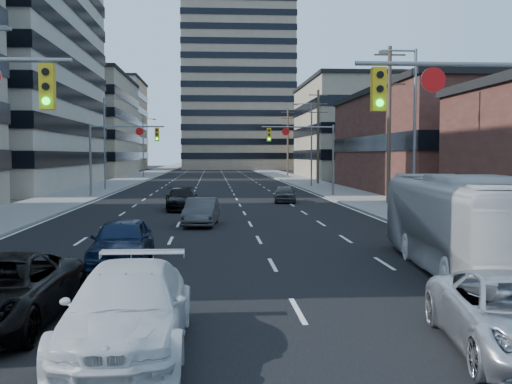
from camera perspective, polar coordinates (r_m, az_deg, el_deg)
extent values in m
cube|color=black|center=(138.08, -3.87, 1.89)|extent=(18.00, 300.00, 0.02)
cube|color=slate|center=(138.55, -8.63, 1.89)|extent=(5.00, 300.00, 0.15)
cube|color=slate|center=(138.57, 0.89, 1.92)|extent=(5.00, 300.00, 0.15)
cube|color=gray|center=(110.74, -16.45, 5.53)|extent=(20.00, 30.00, 16.00)
cube|color=#472119|center=(62.85, 18.68, 4.07)|extent=(20.00, 30.00, 9.00)
cube|color=gray|center=(99.33, 10.77, 5.30)|extent=(22.00, 28.00, 14.00)
cube|color=gray|center=(160.20, -1.72, 12.50)|extent=(26.00, 26.00, 58.00)
cube|color=#ADA089|center=(150.79, -14.64, 5.70)|extent=(24.00, 24.00, 20.00)
cube|color=gray|center=(141.74, 9.20, 4.31)|extent=(22.00, 22.00, 12.00)
cube|color=gold|center=(16.61, -18.06, 8.86)|extent=(0.35, 0.28, 1.10)
cylinder|color=black|center=(16.50, -18.22, 10.12)|extent=(0.18, 0.06, 0.18)
cylinder|color=black|center=(16.46, -18.19, 8.91)|extent=(0.18, 0.06, 0.18)
cylinder|color=#0CE526|center=(16.43, -18.17, 7.69)|extent=(0.18, 0.06, 0.18)
cylinder|color=slate|center=(17.59, 19.38, 10.65)|extent=(6.50, 0.12, 0.12)
cube|color=gold|center=(16.66, 10.83, 8.95)|extent=(0.35, 0.28, 1.10)
cylinder|color=black|center=(16.55, 10.99, 10.20)|extent=(0.18, 0.06, 0.18)
cylinder|color=black|center=(16.51, 10.98, 9.00)|extent=(0.18, 0.06, 0.18)
cylinder|color=#0CE526|center=(16.48, 10.96, 7.79)|extent=(0.18, 0.06, 0.18)
cylinder|color=white|center=(17.06, 15.48, 9.59)|extent=(0.64, 0.06, 0.64)
cylinder|color=slate|center=(53.96, -14.50, 2.70)|extent=(0.18, 0.18, 6.00)
cylinder|color=slate|center=(53.54, -11.37, 5.73)|extent=(6.00, 0.12, 0.12)
cube|color=gold|center=(53.26, -8.79, 5.07)|extent=(0.35, 0.28, 1.10)
cylinder|color=black|center=(53.11, -8.81, 5.46)|extent=(0.18, 0.06, 0.18)
cylinder|color=black|center=(53.10, -8.81, 5.08)|extent=(0.18, 0.06, 0.18)
cylinder|color=#0CE526|center=(53.09, -8.81, 4.70)|extent=(0.18, 0.06, 0.18)
cylinder|color=white|center=(53.37, -10.30, 5.32)|extent=(0.64, 0.06, 0.64)
cylinder|color=slate|center=(53.99, 6.88, 2.78)|extent=(0.18, 0.18, 6.00)
cylinder|color=slate|center=(53.56, 3.73, 5.79)|extent=(6.00, 0.12, 0.12)
cube|color=gold|center=(53.27, 1.15, 5.11)|extent=(0.35, 0.28, 1.10)
cylinder|color=black|center=(53.12, 1.17, 5.49)|extent=(0.18, 0.06, 0.18)
cylinder|color=black|center=(53.11, 1.17, 5.12)|extent=(0.18, 0.06, 0.18)
cylinder|color=#0CE526|center=(53.10, 1.17, 4.74)|extent=(0.18, 0.06, 0.18)
cylinder|color=white|center=(53.39, 2.66, 5.37)|extent=(0.64, 0.06, 0.64)
cylinder|color=#4C3D2D|center=(45.77, 11.74, 5.77)|extent=(0.28, 0.28, 11.00)
cube|color=#4C3D2D|center=(46.24, 11.81, 11.85)|extent=(2.20, 0.10, 0.10)
cube|color=#4C3D2D|center=(46.10, 11.80, 10.62)|extent=(2.20, 0.10, 0.10)
cube|color=#4C3D2D|center=(45.98, 11.78, 9.38)|extent=(2.20, 0.10, 0.10)
cylinder|color=#4C3D2D|center=(75.08, 5.54, 4.85)|extent=(0.28, 0.28, 11.00)
cube|color=#4C3D2D|center=(75.37, 5.56, 8.58)|extent=(2.20, 0.10, 0.10)
cube|color=#4C3D2D|center=(75.28, 5.55, 7.82)|extent=(2.20, 0.10, 0.10)
cube|color=#4C3D2D|center=(75.21, 5.55, 7.06)|extent=(2.20, 0.10, 0.10)
cylinder|color=#4C3D2D|center=(104.78, 2.84, 4.43)|extent=(0.28, 0.28, 11.00)
cube|color=#4C3D2D|center=(104.99, 2.85, 7.10)|extent=(2.20, 0.10, 0.10)
cube|color=#4C3D2D|center=(104.93, 2.84, 6.56)|extent=(2.20, 0.10, 0.10)
cube|color=#4C3D2D|center=(104.88, 2.84, 6.01)|extent=(2.20, 0.10, 0.10)
cube|color=slate|center=(29.84, -21.41, 13.37)|extent=(0.50, 0.22, 0.14)
cylinder|color=slate|center=(63.90, -13.32, 4.15)|extent=(0.16, 0.16, 9.00)
cylinder|color=slate|center=(63.98, -12.57, 8.10)|extent=(1.80, 0.10, 0.10)
cube|color=slate|center=(63.86, -11.85, 8.05)|extent=(0.50, 0.22, 0.14)
cylinder|color=slate|center=(98.59, -9.99, 3.87)|extent=(0.16, 0.16, 9.00)
cylinder|color=slate|center=(98.65, -9.49, 6.43)|extent=(1.80, 0.10, 0.10)
cube|color=slate|center=(98.57, -9.03, 6.39)|extent=(0.50, 0.22, 0.14)
cylinder|color=slate|center=(34.71, 13.92, 4.89)|extent=(0.16, 0.16, 9.00)
cylinder|color=slate|center=(34.85, 12.58, 12.17)|extent=(1.80, 0.10, 0.10)
cube|color=slate|center=(34.63, 11.28, 12.11)|extent=(0.50, 0.22, 0.14)
cylinder|color=slate|center=(68.87, 4.95, 4.16)|extent=(0.16, 0.16, 9.00)
cylinder|color=slate|center=(68.94, 4.23, 7.82)|extent=(1.80, 0.10, 0.10)
cube|color=slate|center=(68.82, 3.56, 7.77)|extent=(0.50, 0.22, 0.14)
imported|color=silver|center=(11.77, -11.32, -10.22)|extent=(2.13, 5.23, 1.52)
imported|color=beige|center=(20.13, 17.66, -2.66)|extent=(3.37, 10.63, 2.91)
imported|color=#0D1A34|center=(20.81, -11.83, -4.34)|extent=(1.79, 4.42, 1.50)
imported|color=#3A3A3D|center=(31.68, -4.88, -1.77)|extent=(1.84, 4.29, 1.38)
imported|color=black|center=(40.54, -6.66, -0.64)|extent=(2.35, 4.99, 1.41)
imported|color=#37383A|center=(46.91, 2.58, -0.15)|extent=(1.90, 3.95, 1.30)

